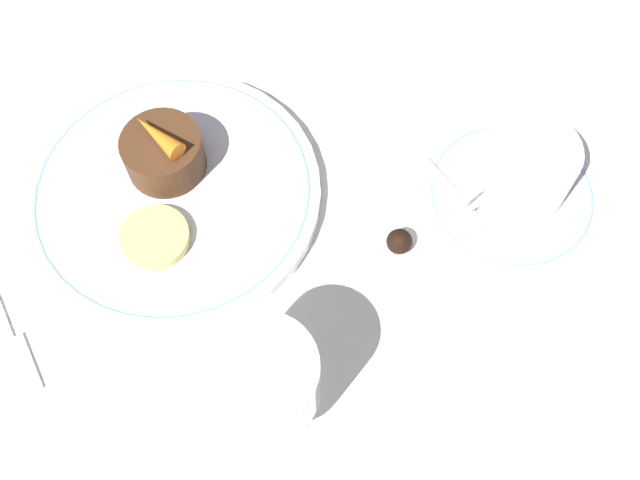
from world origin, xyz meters
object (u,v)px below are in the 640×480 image
(dinner_plate, at_px, (174,193))
(wine_glass, at_px, (264,382))
(coffee_cup, at_px, (523,170))
(dessert_cake, at_px, (164,153))
(fork, at_px, (2,321))

(dinner_plate, relative_size, wine_glass, 2.52)
(coffee_cup, height_order, dessert_cake, coffee_cup)
(fork, xyz_separation_m, dessert_cake, (-0.18, -0.05, 0.03))
(dessert_cake, bearing_deg, dinner_plate, 71.91)
(coffee_cup, height_order, wine_glass, wine_glass)
(fork, bearing_deg, wine_glass, 130.27)
(fork, bearing_deg, coffee_cup, 162.91)
(coffee_cup, height_order, fork, coffee_cup)
(wine_glass, xyz_separation_m, dessert_cake, (-0.03, -0.22, -0.03))
(wine_glass, bearing_deg, dinner_plate, -96.70)
(dinner_plate, xyz_separation_m, wine_glass, (0.02, 0.20, 0.06))
(wine_glass, height_order, dessert_cake, wine_glass)
(wine_glass, bearing_deg, fork, -49.73)
(dinner_plate, xyz_separation_m, dessert_cake, (-0.01, -0.02, 0.02))
(dinner_plate, distance_m, wine_glass, 0.21)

